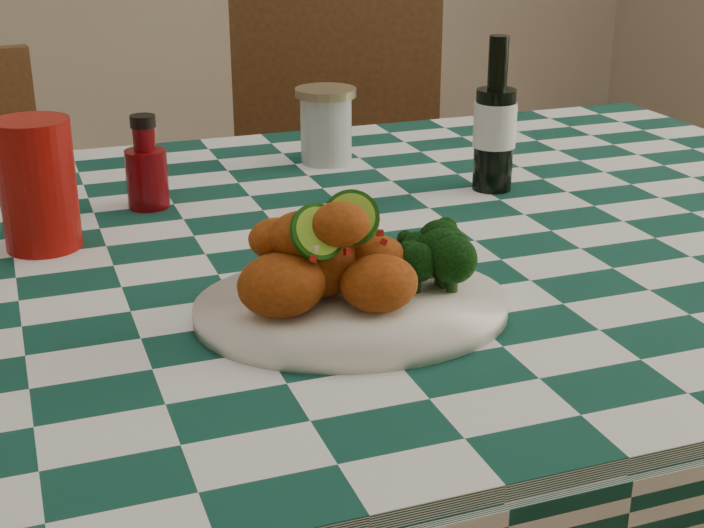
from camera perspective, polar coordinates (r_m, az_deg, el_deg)
name	(u,v)px	position (r m, az deg, el deg)	size (l,w,h in m)	color
dining_table	(299,523)	(1.33, -3.12, -14.84)	(1.66, 1.06, 0.79)	#104034
plate	(352,308)	(0.95, 0.00, -2.58)	(0.31, 0.24, 0.02)	white
fried_chicken_pile	(336,253)	(0.92, -0.92, 0.63)	(0.16, 0.11, 0.10)	#A3400F
broccoli_side	(433,257)	(0.98, 4.72, 0.42)	(0.07, 0.07, 0.06)	black
red_tumbler	(38,185)	(1.16, -17.82, 4.41)	(0.09, 0.09, 0.15)	#920C08
ketchup_bottle	(146,162)	(1.28, -11.91, 5.84)	(0.05, 0.05, 0.12)	#5D0408
mason_jar	(326,126)	(1.46, -1.52, 8.05)	(0.09, 0.09, 0.11)	#B2BCBA
beer_bottle	(495,114)	(1.33, 8.34, 8.61)	(0.06, 0.06, 0.21)	black
wooden_chair_right	(340,246)	(2.00, -0.70, 1.07)	(0.44, 0.46, 0.96)	#472814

